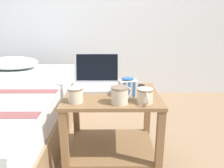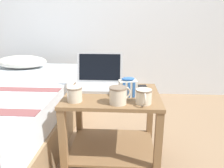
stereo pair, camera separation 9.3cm
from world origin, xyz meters
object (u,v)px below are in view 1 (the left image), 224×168
Objects in this scene: snack_bag at (128,87)px; cell_phone at (141,87)px; mug_front_right at (145,95)px; laptop at (97,81)px; mug_front_left at (120,94)px; mug_mid_center at (76,94)px.

cell_phone is (0.11, 0.17, -0.05)m from snack_bag.
cell_phone is at bearing 86.50° from mug_front_right.
laptop is at bearing 138.35° from snack_bag.
laptop reaches higher than mug_front_right.
mug_front_left is 0.96× the size of mug_front_right.
snack_bag is (0.21, -0.19, 0.01)m from laptop.
mug_mid_center is at bearing -146.95° from cell_phone.
mug_front_right is 0.16m from snack_bag.
mug_front_left is at bearing -112.53° from snack_bag.
snack_bag is at bearing 67.47° from mug_front_left.
mug_front_right is (0.31, -0.32, 0.00)m from laptop.
mug_front_right reaches higher than cell_phone.
mug_front_right is 1.06× the size of snack_bag.
mug_front_right is 0.90× the size of cell_phone.
mug_mid_center is 0.34m from snack_bag.
laptop is 2.66× the size of mug_mid_center.
laptop reaches higher than mug_mid_center.
mug_mid_center is (-0.27, 0.02, -0.01)m from mug_front_left.
snack_bag is at bearing -41.65° from laptop.
mug_mid_center reaches higher than cell_phone.
mug_front_left is 0.27m from mug_mid_center.
laptop is 0.33m from cell_phone.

